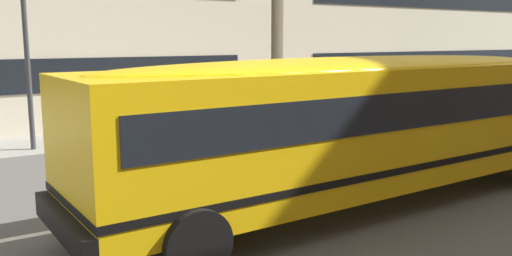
{
  "coord_description": "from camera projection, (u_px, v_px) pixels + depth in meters",
  "views": [
    {
      "loc": [
        -10.43,
        -8.81,
        3.11
      ],
      "look_at": [
        -5.28,
        -0.78,
        1.51
      ],
      "focal_mm": 37.61,
      "sensor_mm": 36.0,
      "label": 1
    }
  ],
  "objects": [
    {
      "name": "parked_car_green_past_driveway",
      "position": [
        493.0,
        91.0,
        23.41
      ],
      "size": [
        3.9,
        1.88,
        1.64
      ],
      "rotation": [
        0.0,
        0.0,
        0.0
      ],
      "color": "#236038",
      "rests_on": "ground_plane"
    },
    {
      "name": "school_bus",
      "position": [
        368.0,
        117.0,
        10.07
      ],
      "size": [
        12.5,
        2.97,
        2.78
      ],
      "rotation": [
        0.0,
        0.0,
        0.02
      ],
      "color": "yellow",
      "rests_on": "ground_plane"
    },
    {
      "name": "sidewalk_far",
      "position": [
        251.0,
        123.0,
        19.86
      ],
      "size": [
        120.0,
        3.0,
        0.01
      ],
      "primitive_type": "cube",
      "color": "gray",
      "rests_on": "ground_plane"
    },
    {
      "name": "parked_car_beige_end_of_row",
      "position": [
        368.0,
        101.0,
        19.52
      ],
      "size": [
        3.96,
        1.99,
        1.64
      ],
      "rotation": [
        0.0,
        0.0,
        0.04
      ],
      "color": "#C1B28E",
      "rests_on": "ground_plane"
    },
    {
      "name": "lane_centreline",
      "position": [
        417.0,
        164.0,
        13.38
      ],
      "size": [
        110.0,
        0.16,
        0.01
      ],
      "primitive_type": "cube",
      "color": "silver",
      "rests_on": "ground_plane"
    },
    {
      "name": "ground_plane",
      "position": [
        417.0,
        164.0,
        13.38
      ],
      "size": [
        400.0,
        400.0,
        0.0
      ],
      "primitive_type": "plane",
      "color": "#54514F"
    }
  ]
}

